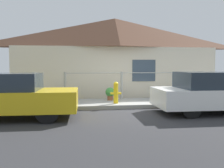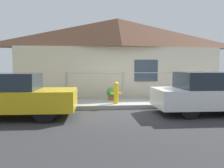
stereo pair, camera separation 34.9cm
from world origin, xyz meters
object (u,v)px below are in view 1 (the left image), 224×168
(potted_plant_near_hydrant, at_px, (110,93))
(potted_plant_by_fence, at_px, (15,97))
(car_left, at_px, (4,96))
(fire_hydrant, at_px, (116,92))
(car_right, at_px, (218,92))

(potted_plant_near_hydrant, distance_m, potted_plant_by_fence, 3.74)
(car_left, distance_m, fire_hydrant, 3.93)
(car_left, distance_m, car_right, 6.79)
(fire_hydrant, xyz_separation_m, potted_plant_near_hydrant, (-0.09, 0.90, -0.13))
(fire_hydrant, bearing_deg, car_left, -156.48)
(car_left, distance_m, potted_plant_near_hydrant, 4.29)
(potted_plant_near_hydrant, relative_size, potted_plant_by_fence, 1.17)
(car_left, bearing_deg, potted_plant_near_hydrant, 37.36)
(car_right, distance_m, fire_hydrant, 3.55)
(car_right, xyz_separation_m, potted_plant_near_hydrant, (-3.28, 2.47, -0.24))
(car_right, distance_m, potted_plant_by_fence, 7.44)
(potted_plant_near_hydrant, bearing_deg, car_left, -144.87)
(fire_hydrant, distance_m, potted_plant_near_hydrant, 0.91)
(car_left, height_order, potted_plant_by_fence, car_left)
(car_left, height_order, fire_hydrant, car_left)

